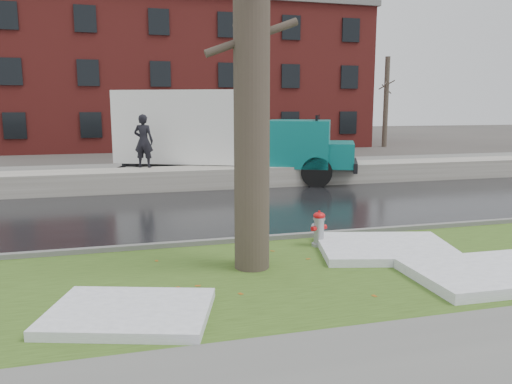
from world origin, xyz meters
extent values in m
plane|color=#47423D|center=(0.00, 0.00, 0.00)|extent=(120.00, 120.00, 0.00)
cube|color=#2F4818|center=(0.00, -1.25, 0.02)|extent=(60.00, 4.50, 0.04)
cube|color=black|center=(0.00, 4.50, 0.01)|extent=(60.00, 7.00, 0.03)
cube|color=slate|center=(0.00, 13.00, 0.01)|extent=(60.00, 9.00, 0.03)
cube|color=slate|center=(0.00, 1.00, 0.07)|extent=(60.00, 0.15, 0.14)
cube|color=#ADA89E|center=(0.00, 8.70, 0.38)|extent=(60.00, 1.60, 0.75)
cube|color=maroon|center=(2.00, 30.00, 5.00)|extent=(26.00, 12.00, 10.00)
cylinder|color=brown|center=(-6.00, 26.00, 3.25)|extent=(0.36, 0.36, 6.50)
cylinder|color=brown|center=(-6.00, 26.00, 4.20)|extent=(0.84, 1.62, 0.73)
cylinder|color=brown|center=(-6.00, 26.00, 5.10)|extent=(1.08, 1.26, 0.66)
cylinder|color=brown|center=(-6.00, 26.00, 3.60)|extent=(1.40, 0.61, 0.63)
cylinder|color=brown|center=(16.00, 24.00, 3.25)|extent=(0.36, 0.36, 6.50)
cylinder|color=brown|center=(16.00, 24.00, 4.20)|extent=(0.84, 1.62, 0.73)
cylinder|color=brown|center=(16.00, 24.00, 5.10)|extent=(1.08, 1.26, 0.66)
cylinder|color=brown|center=(16.00, 24.00, 3.60)|extent=(1.40, 0.61, 0.63)
cylinder|color=#94969B|center=(1.09, 0.27, 0.36)|extent=(0.27, 0.27, 0.65)
ellipsoid|color=red|center=(1.09, 0.27, 0.69)|extent=(0.31, 0.31, 0.15)
cylinder|color=red|center=(1.09, 0.27, 0.77)|extent=(0.06, 0.06, 0.05)
cylinder|color=red|center=(0.96, 0.23, 0.43)|extent=(0.12, 0.13, 0.10)
cylinder|color=red|center=(1.22, 0.31, 0.43)|extent=(0.12, 0.13, 0.10)
cylinder|color=#94969B|center=(1.05, 0.40, 0.43)|extent=(0.15, 0.13, 0.13)
cylinder|color=brown|center=(-0.63, -0.73, 3.98)|extent=(0.82, 0.82, 7.89)
cylinder|color=brown|center=(-0.63, -0.73, 4.10)|extent=(1.64, 0.19, 0.71)
cube|color=black|center=(1.12, 10.23, 0.67)|extent=(7.93, 4.37, 0.23)
cube|color=white|center=(-0.10, 10.79, 2.17)|extent=(6.14, 4.66, 2.78)
cube|color=#0C6F6D|center=(3.79, 9.01, 1.55)|extent=(3.19, 3.24, 1.75)
cube|color=#0C6F6D|center=(5.15, 8.38, 1.13)|extent=(2.07, 2.58, 0.93)
cube|color=black|center=(4.45, 8.71, 2.17)|extent=(0.93, 1.91, 0.93)
cube|color=black|center=(-3.19, 12.20, 0.34)|extent=(2.12, 1.86, 0.69)
cylinder|color=black|center=(4.04, 7.70, 0.57)|extent=(1.16, 0.75, 1.13)
cylinder|color=black|center=(4.95, 9.67, 0.57)|extent=(1.16, 0.75, 1.13)
cylinder|color=black|center=(-0.27, 9.67, 0.57)|extent=(1.16, 0.75, 1.13)
cylinder|color=black|center=(0.63, 11.64, 0.57)|extent=(1.16, 0.75, 1.13)
cylinder|color=black|center=(-1.77, 10.36, 0.57)|extent=(1.16, 0.75, 1.13)
cylinder|color=black|center=(-0.87, 12.33, 0.57)|extent=(1.16, 0.75, 1.13)
imported|color=black|center=(-2.05, 9.30, 1.71)|extent=(0.83, 0.70, 1.93)
cube|color=white|center=(2.22, -0.49, 0.12)|extent=(3.01, 2.57, 0.16)
cube|color=white|center=(-2.83, -2.42, 0.11)|extent=(2.58, 2.18, 0.14)
cube|color=white|center=(3.23, -2.40, 0.13)|extent=(2.85, 1.87, 0.18)
camera|label=1|loc=(-2.85, -9.21, 2.94)|focal=35.00mm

